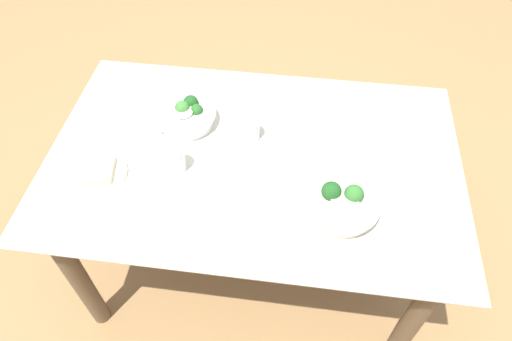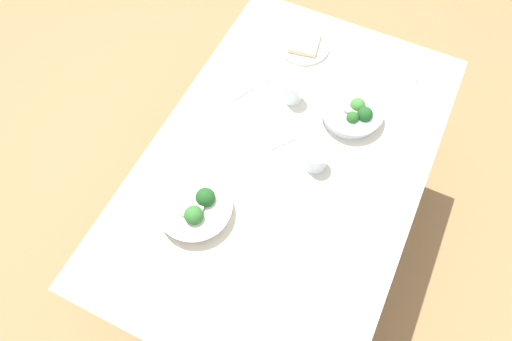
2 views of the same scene
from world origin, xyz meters
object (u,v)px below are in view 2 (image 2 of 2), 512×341
object	(u,v)px
bread_side_plate	(304,44)
fork_by_far_bowl	(413,84)
table_knife_left	(344,171)
broccoli_bowl_far	(196,208)
water_glass_center	(293,91)
table_knife_right	(250,90)
fork_by_near_bowl	(285,143)
napkin_folded_upper	(350,76)
water_glass_side	(316,159)
broccoli_bowl_near	(353,112)

from	to	relation	value
bread_side_plate	fork_by_far_bowl	size ratio (longest dim) A/B	2.04
table_knife_left	broccoli_bowl_far	bearing A→B (deg)	85.67
water_glass_center	table_knife_right	bearing A→B (deg)	100.83
broccoli_bowl_far	table_knife_left	world-z (taller)	broccoli_bowl_far
bread_side_plate	fork_by_near_bowl	xyz separation A→B (m)	(-0.45, -0.12, -0.01)
bread_side_plate	fork_by_near_bowl	world-z (taller)	bread_side_plate
table_knife_right	napkin_folded_upper	size ratio (longest dim) A/B	0.99
fork_by_far_bowl	fork_by_near_bowl	size ratio (longest dim) A/B	1.16
broccoli_bowl_far	water_glass_side	world-z (taller)	broccoli_bowl_far
broccoli_bowl_near	water_glass_center	bearing A→B (deg)	94.13
bread_side_plate	table_knife_left	world-z (taller)	bread_side_plate
water_glass_center	water_glass_side	bearing A→B (deg)	-140.62
fork_by_near_bowl	table_knife_right	world-z (taller)	same
broccoli_bowl_far	table_knife_right	distance (m)	0.53
broccoli_bowl_near	water_glass_side	world-z (taller)	broccoli_bowl_near
table_knife_right	napkin_folded_upper	xyz separation A→B (m)	(0.22, -0.31, 0.00)
broccoli_bowl_far	table_knife_right	xyz separation A→B (m)	(0.52, 0.06, -0.03)
broccoli_bowl_far	fork_by_near_bowl	world-z (taller)	broccoli_bowl_far
broccoli_bowl_near	bread_side_plate	world-z (taller)	broccoli_bowl_near
fork_by_far_bowl	fork_by_near_bowl	distance (m)	0.56
broccoli_bowl_near	table_knife_right	bearing A→B (deg)	96.90
table_knife_right	water_glass_center	bearing A→B (deg)	127.74
water_glass_side	table_knife_left	world-z (taller)	water_glass_side
table_knife_left	broccoli_bowl_near	bearing A→B (deg)	-33.26
broccoli_bowl_far	napkin_folded_upper	bearing A→B (deg)	-18.48
fork_by_far_bowl	table_knife_left	xyz separation A→B (m)	(-0.47, 0.10, -0.00)
napkin_folded_upper	table_knife_right	bearing A→B (deg)	125.45
broccoli_bowl_near	table_knife_left	bearing A→B (deg)	-165.94
bread_side_plate	table_knife_right	bearing A→B (deg)	161.56
table_knife_right	napkin_folded_upper	bearing A→B (deg)	152.36
water_glass_side	table_knife_right	size ratio (longest dim) A/B	0.42
broccoli_bowl_near	table_knife_left	world-z (taller)	broccoli_bowl_near
bread_side_plate	table_knife_right	distance (m)	0.31
fork_by_far_bowl	fork_by_near_bowl	bearing A→B (deg)	149.07
broccoli_bowl_far	table_knife_left	bearing A→B (deg)	-47.01
broccoli_bowl_near	fork_by_near_bowl	world-z (taller)	broccoli_bowl_near
water_glass_side	table_knife_right	world-z (taller)	water_glass_side
water_glass_side	broccoli_bowl_near	bearing A→B (deg)	-10.35
napkin_folded_upper	fork_by_near_bowl	bearing A→B (deg)	165.24
napkin_folded_upper	fork_by_far_bowl	bearing A→B (deg)	-73.18
broccoli_bowl_far	water_glass_side	size ratio (longest dim) A/B	3.17
broccoli_bowl_far	broccoli_bowl_near	world-z (taller)	broccoli_bowl_far
water_glass_side	napkin_folded_upper	distance (m)	0.42
water_glass_center	broccoli_bowl_far	bearing A→B (deg)	170.42
water_glass_side	water_glass_center	bearing A→B (deg)	39.38
broccoli_bowl_near	table_knife_left	xyz separation A→B (m)	(-0.22, -0.05, -0.03)
broccoli_bowl_far	broccoli_bowl_near	distance (m)	0.65
water_glass_center	table_knife_left	size ratio (longest dim) A/B	0.51
bread_side_plate	table_knife_left	bearing A→B (deg)	-143.42
fork_by_near_bowl	table_knife_left	xyz separation A→B (m)	(-0.01, -0.23, -0.00)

